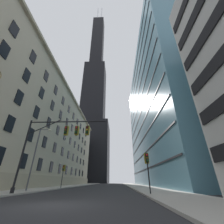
% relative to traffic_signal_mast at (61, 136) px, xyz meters
% --- Properties ---
extents(ground_plane, '(102.00, 160.00, 0.10)m').
position_rel_traffic_signal_mast_xyz_m(ground_plane, '(2.80, -6.02, -5.84)').
color(ground_plane, '#28282B').
extents(sidewalk_right, '(5.00, 160.00, 0.15)m').
position_rel_traffic_signal_mast_xyz_m(sidewalk_right, '(11.30, -6.02, -5.72)').
color(sidewalk_right, '#A8A399').
rests_on(sidewalk_right, ground).
extents(station_building, '(13.11, 69.06, 26.73)m').
position_rel_traffic_signal_mast_xyz_m(station_building, '(-14.41, 22.50, 7.55)').
color(station_building, '#BCAF93').
rests_on(station_building, ground).
extents(dark_skyscraper, '(24.54, 24.54, 189.36)m').
position_rel_traffic_signal_mast_xyz_m(dark_skyscraper, '(-11.83, 80.58, 48.44)').
color(dark_skyscraper, black).
rests_on(dark_skyscraper, ground).
extents(glass_office_midrise, '(19.59, 52.55, 43.24)m').
position_rel_traffic_signal_mast_xyz_m(glass_office_midrise, '(23.55, 27.18, 15.83)').
color(glass_office_midrise, teal).
rests_on(glass_office_midrise, ground).
extents(traffic_signal_mast, '(9.16, 0.63, 7.70)m').
position_rel_traffic_signal_mast_xyz_m(traffic_signal_mast, '(0.00, 0.00, 0.00)').
color(traffic_signal_mast, black).
rests_on(traffic_signal_mast, sidewalk_left).
extents(traffic_light_near_right, '(0.40, 0.63, 3.72)m').
position_rel_traffic_signal_mast_xyz_m(traffic_light_near_right, '(9.44, 0.08, -2.66)').
color(traffic_light_near_right, black).
rests_on(traffic_light_near_right, sidewalk_right).
extents(traffic_light_far_left, '(0.40, 0.63, 3.75)m').
position_rel_traffic_signal_mast_xyz_m(traffic_light_far_left, '(-3.60, 12.20, -2.64)').
color(traffic_light_far_left, black).
rests_on(traffic_light_far_left, sidewalk_left).
extents(street_lamppost, '(1.78, 0.32, 8.01)m').
position_rel_traffic_signal_mast_xyz_m(street_lamppost, '(-4.70, 4.02, -0.95)').
color(street_lamppost, '#47474C').
rests_on(street_lamppost, sidewalk_left).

